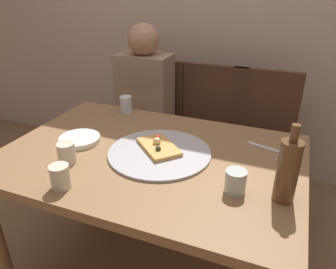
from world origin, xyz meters
TOP-DOWN VIEW (x-y plane):
  - ground_plane at (0.00, 0.00)m, footprint 8.00×8.00m
  - dining_table at (0.00, 0.00)m, footprint 1.31×0.90m
  - pizza_tray at (0.04, 0.01)m, footprint 0.45×0.45m
  - pizza_slice_last at (0.03, 0.04)m, footprint 0.25×0.25m
  - wine_bottle at (0.57, -0.13)m, footprint 0.07×0.07m
  - tumbler_near at (-0.29, -0.20)m, footprint 0.07×0.07m
  - tumbler_far at (-0.20, -0.36)m, footprint 0.07×0.07m
  - wine_glass at (0.40, -0.14)m, footprint 0.08×0.08m
  - short_glass at (-0.33, 0.38)m, footprint 0.07×0.07m
  - plate_stack at (-0.36, -0.02)m, footprint 0.19×0.19m
  - table_knife at (0.49, 0.23)m, footprint 0.22×0.08m
  - chair_left at (-0.41, 0.85)m, footprint 0.44×0.44m
  - chair_middle at (0.04, 0.85)m, footprint 0.44×0.44m
  - chair_right at (0.39, 0.85)m, footprint 0.44×0.44m
  - guest_in_sweater at (-0.41, 0.70)m, footprint 0.36×0.56m

SIDE VIEW (x-z plane):
  - ground_plane at x=0.00m, z-range 0.00..0.00m
  - chair_left at x=-0.41m, z-range 0.06..0.96m
  - chair_middle at x=0.04m, z-range 0.06..0.96m
  - chair_right at x=0.39m, z-range 0.06..0.96m
  - dining_table at x=0.00m, z-range 0.28..1.00m
  - guest_in_sweater at x=-0.41m, z-range 0.06..1.23m
  - table_knife at x=0.49m, z-range 0.72..0.73m
  - pizza_tray at x=0.04m, z-range 0.72..0.74m
  - plate_stack at x=-0.36m, z-range 0.72..0.75m
  - pizza_slice_last at x=0.03m, z-range 0.72..0.77m
  - wine_glass at x=0.40m, z-range 0.72..0.81m
  - tumbler_near at x=-0.29m, z-range 0.72..0.81m
  - tumbler_far at x=-0.20m, z-range 0.72..0.82m
  - short_glass at x=-0.33m, z-range 0.72..0.82m
  - wine_bottle at x=0.57m, z-range 0.70..0.99m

